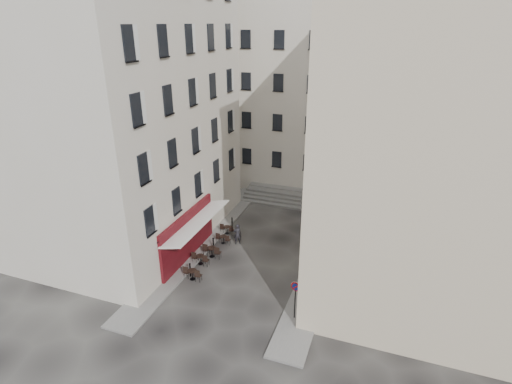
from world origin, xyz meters
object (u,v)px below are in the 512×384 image
at_px(no_parking_sign, 295,293).
at_px(bistro_table_b, 201,259).
at_px(pedestrian, 237,234).
at_px(bistro_table_a, 193,274).

height_order(no_parking_sign, bistro_table_b, no_parking_sign).
bearing_deg(bistro_table_b, pedestrian, 68.80).
xyz_separation_m(bistro_table_a, bistro_table_b, (-0.33, 1.76, -0.01)).
relative_size(no_parking_sign, pedestrian, 1.51).
distance_m(bistro_table_a, pedestrian, 5.29).
distance_m(bistro_table_b, pedestrian, 3.69).
bearing_deg(no_parking_sign, bistro_table_a, -177.02).
bearing_deg(bistro_table_a, bistro_table_b, 100.57).
bearing_deg(bistro_table_a, pedestrian, 79.11).
xyz_separation_m(bistro_table_a, pedestrian, (1.00, 5.18, 0.37)).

